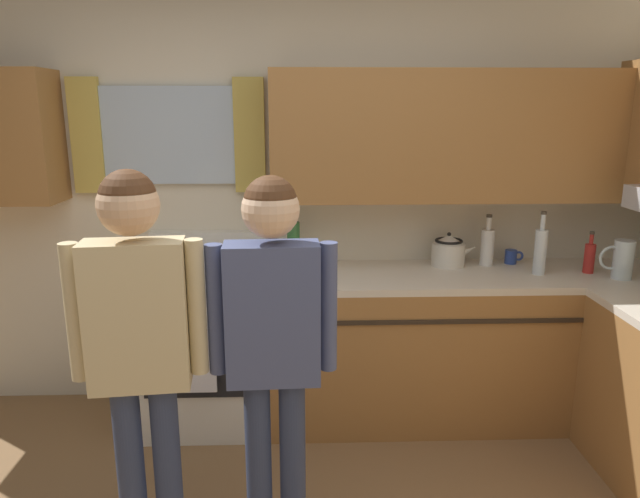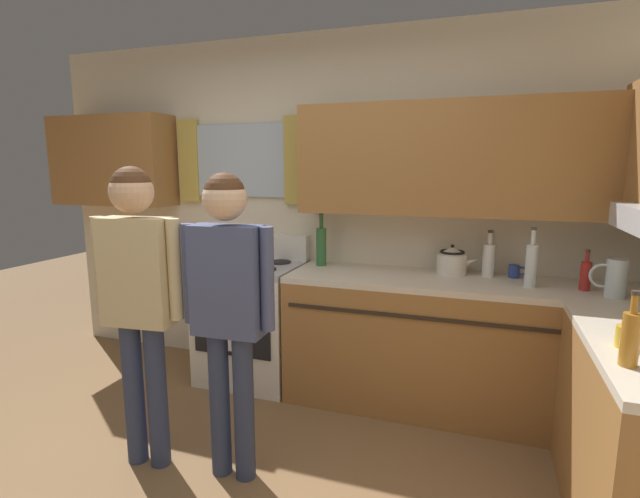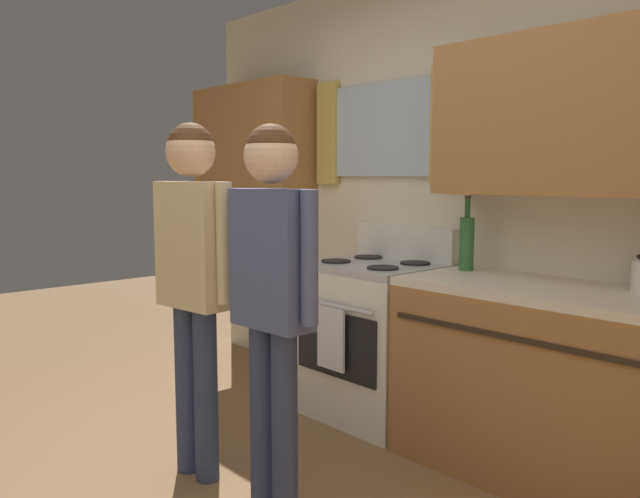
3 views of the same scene
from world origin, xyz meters
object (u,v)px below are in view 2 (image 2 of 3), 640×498
stovetop_kettle (452,260)px  mug_mustard_yellow (627,337)px  bottle_wine_green (321,245)px  mug_cobalt_blue (515,271)px  adult_in_plaid (228,292)px  water_pitcher (615,278)px  stove_oven (252,319)px  bottle_sauce_red (586,275)px  adult_left (138,283)px  bottle_oil_amber (630,338)px  bottle_milk_white (489,259)px  bottle_tall_clear (531,264)px

stovetop_kettle → mug_mustard_yellow: bearing=-56.6°
bottle_wine_green → mug_cobalt_blue: bottle_wine_green is taller
stovetop_kettle → adult_in_plaid: adult_in_plaid is taller
mug_cobalt_blue → water_pitcher: bearing=-34.4°
stove_oven → stovetop_kettle: size_ratio=4.02×
bottle_sauce_red → adult_left: size_ratio=0.15×
bottle_oil_amber → bottle_sauce_red: (0.06, 1.17, -0.02)m
stove_oven → mug_cobalt_blue: 1.92m
bottle_milk_white → adult_in_plaid: adult_in_plaid is taller
stovetop_kettle → bottle_sauce_red: bearing=-13.3°
bottle_sauce_red → water_pitcher: size_ratio=1.12×
stovetop_kettle → adult_left: size_ratio=0.17×
bottle_wine_green → adult_in_plaid: size_ratio=0.25×
bottle_tall_clear → adult_in_plaid: (-1.48, -1.06, -0.03)m
adult_left → bottle_oil_amber: bearing=-0.6°
stove_oven → mug_mustard_yellow: bearing=-24.1°
stove_oven → stovetop_kettle: (1.45, 0.16, 0.53)m
water_pitcher → stove_oven: bearing=176.5°
water_pitcher → mug_cobalt_blue: bearing=145.6°
bottle_sauce_red → adult_left: bearing=-153.4°
bottle_wine_green → mug_cobalt_blue: (1.34, 0.05, -0.11)m
water_pitcher → adult_in_plaid: (-1.90, -0.96, -0.00)m
bottle_tall_clear → bottle_wine_green: bearing=172.6°
bottle_milk_white → adult_left: adult_left is taller
bottle_wine_green → mug_mustard_yellow: bearing=-33.7°
adult_in_plaid → stove_oven: bearing=112.0°
water_pitcher → bottle_wine_green: bearing=171.2°
stove_oven → bottle_wine_green: size_ratio=2.79×
bottle_oil_amber → mug_cobalt_blue: 1.42m
bottle_sauce_red → adult_left: (-2.28, -1.14, 0.03)m
bottle_tall_clear → mug_cobalt_blue: bottle_tall_clear is taller
bottle_tall_clear → stovetop_kettle: size_ratio=1.34×
stove_oven → bottle_milk_white: bearing=5.5°
bottle_wine_green → mug_mustard_yellow: bottle_wine_green is taller
bottle_milk_white → adult_in_plaid: (-1.24, -1.27, -0.01)m
bottle_tall_clear → adult_left: adult_left is taller
bottle_milk_white → water_pitcher: size_ratio=1.42×
stove_oven → bottle_tall_clear: 2.01m
bottle_tall_clear → adult_left: 2.28m
mug_cobalt_blue → adult_left: size_ratio=0.07×
bottle_wine_green → bottle_milk_white: size_ratio=1.26×
stovetop_kettle → adult_in_plaid: 1.62m
mug_cobalt_blue → stovetop_kettle: 0.41m
bottle_wine_green → mug_cobalt_blue: bearing=2.3°
stove_oven → bottle_wine_green: 0.79m
bottle_milk_white → stovetop_kettle: bottle_milk_white is taller
stove_oven → water_pitcher: (2.35, -0.15, 0.54)m
mug_mustard_yellow → adult_in_plaid: (-1.76, -0.12, 0.06)m
adult_left → stove_oven: bearing=87.4°
mug_cobalt_blue → mug_mustard_yellow: 1.24m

